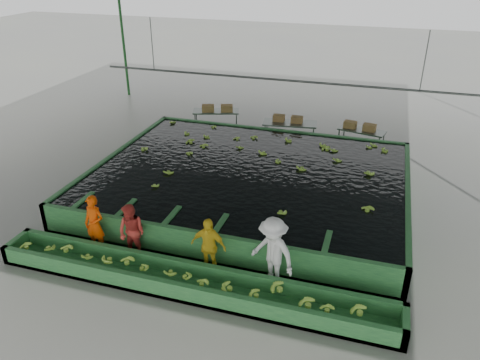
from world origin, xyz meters
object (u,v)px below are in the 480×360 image
(sorting_trough, at_px, (188,281))
(packing_table_left, at_px, (216,120))
(box_stack_right, at_px, (359,129))
(box_stack_left, at_px, (217,111))
(worker_b, at_px, (132,232))
(packing_table_right, at_px, (361,139))
(flotation_tank, at_px, (249,182))
(worker_a, at_px, (95,224))
(worker_c, at_px, (208,246))
(worker_d, at_px, (273,253))
(packing_table_mid, at_px, (289,134))
(box_stack_mid, at_px, (288,122))

(sorting_trough, xyz_separation_m, packing_table_left, (-3.12, 10.47, 0.21))
(packing_table_left, height_order, box_stack_right, box_stack_right)
(sorting_trough, distance_m, box_stack_left, 10.83)
(worker_b, bearing_deg, sorting_trough, -15.72)
(packing_table_left, bearing_deg, packing_table_right, -2.80)
(packing_table_left, distance_m, box_stack_left, 0.48)
(sorting_trough, distance_m, worker_b, 2.13)
(box_stack_left, bearing_deg, box_stack_right, -1.71)
(flotation_tank, distance_m, worker_a, 5.26)
(worker_b, distance_m, packing_table_right, 10.68)
(worker_b, relative_size, worker_c, 0.99)
(worker_c, relative_size, packing_table_left, 0.78)
(worker_c, relative_size, box_stack_left, 1.17)
(flotation_tank, distance_m, box_stack_left, 6.10)
(worker_b, xyz_separation_m, worker_d, (3.75, 0.00, 0.15))
(worker_c, relative_size, packing_table_right, 0.86)
(flotation_tank, distance_m, worker_d, 4.70)
(sorting_trough, distance_m, box_stack_right, 10.68)
(worker_c, distance_m, box_stack_left, 10.11)
(packing_table_mid, relative_size, box_stack_right, 1.71)
(flotation_tank, xyz_separation_m, box_stack_right, (3.11, 5.10, 0.38))
(worker_a, bearing_deg, packing_table_left, 97.56)
(worker_d, height_order, packing_table_left, worker_d)
(packing_table_left, bearing_deg, sorting_trough, -73.41)
(worker_b, bearing_deg, worker_c, 7.09)
(worker_c, xyz_separation_m, packing_table_mid, (0.14, 8.94, -0.29))
(worker_d, relative_size, box_stack_left, 1.40)
(box_stack_mid, bearing_deg, packing_table_left, 168.35)
(packing_table_right, bearing_deg, worker_d, -98.27)
(worker_c, height_order, box_stack_right, worker_c)
(flotation_tank, relative_size, packing_table_left, 4.98)
(packing_table_left, height_order, box_stack_left, box_stack_left)
(worker_d, bearing_deg, worker_b, -155.07)
(worker_a, height_order, box_stack_left, worker_a)
(sorting_trough, distance_m, worker_c, 0.99)
(worker_a, xyz_separation_m, packing_table_right, (6.21, 9.37, -0.40))
(sorting_trough, bearing_deg, packing_table_left, 106.59)
(worker_d, bearing_deg, box_stack_right, 107.31)
(box_stack_left, bearing_deg, packing_table_left, 138.49)
(packing_table_mid, relative_size, box_stack_mid, 1.79)
(worker_a, height_order, worker_d, worker_d)
(worker_d, bearing_deg, packing_table_left, 142.11)
(worker_a, bearing_deg, box_stack_right, 63.84)
(worker_c, bearing_deg, box_stack_left, 110.58)
(box_stack_left, bearing_deg, worker_d, -63.09)
(worker_c, bearing_deg, worker_d, 1.93)
(sorting_trough, xyz_separation_m, worker_a, (-3.00, 0.80, 0.57))
(worker_b, distance_m, worker_c, 2.12)
(sorting_trough, bearing_deg, box_stack_left, 106.19)
(worker_c, height_order, packing_table_right, worker_c)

